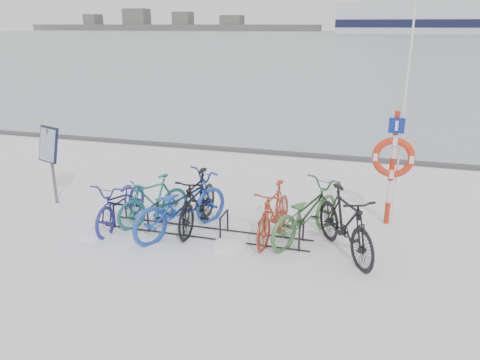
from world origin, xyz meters
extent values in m
plane|color=white|center=(0.00, 0.00, 0.00)|extent=(900.00, 900.00, 0.00)
cube|color=#9DA9B2|center=(0.00, 155.00, 0.01)|extent=(400.00, 298.00, 0.02)
cube|color=#3F3F42|center=(0.00, 5.90, 0.05)|extent=(400.00, 0.25, 0.10)
cylinder|color=black|center=(-1.80, -0.22, 0.22)|extent=(0.04, 0.04, 0.44)
cylinder|color=black|center=(-1.80, 0.22, 0.22)|extent=(0.04, 0.04, 0.44)
cylinder|color=black|center=(-1.80, 0.00, 0.44)|extent=(0.04, 0.44, 0.04)
cylinder|color=black|center=(-1.08, -0.22, 0.22)|extent=(0.04, 0.04, 0.44)
cylinder|color=black|center=(-1.08, 0.22, 0.22)|extent=(0.04, 0.04, 0.44)
cylinder|color=black|center=(-1.08, 0.00, 0.44)|extent=(0.04, 0.44, 0.04)
cylinder|color=black|center=(-0.36, -0.22, 0.22)|extent=(0.04, 0.04, 0.44)
cylinder|color=black|center=(-0.36, 0.22, 0.22)|extent=(0.04, 0.04, 0.44)
cylinder|color=black|center=(-0.36, 0.00, 0.44)|extent=(0.04, 0.44, 0.04)
cylinder|color=black|center=(0.36, -0.22, 0.22)|extent=(0.04, 0.04, 0.44)
cylinder|color=black|center=(0.36, 0.22, 0.22)|extent=(0.04, 0.04, 0.44)
cylinder|color=black|center=(0.36, 0.00, 0.44)|extent=(0.04, 0.44, 0.04)
cylinder|color=black|center=(1.08, -0.22, 0.22)|extent=(0.04, 0.04, 0.44)
cylinder|color=black|center=(1.08, 0.22, 0.22)|extent=(0.04, 0.04, 0.44)
cylinder|color=black|center=(1.08, 0.00, 0.44)|extent=(0.04, 0.44, 0.04)
cylinder|color=black|center=(1.80, -0.22, 0.22)|extent=(0.04, 0.04, 0.44)
cylinder|color=black|center=(1.80, 0.22, 0.22)|extent=(0.04, 0.04, 0.44)
cylinder|color=black|center=(1.80, 0.00, 0.44)|extent=(0.04, 0.44, 0.04)
cylinder|color=black|center=(0.00, -0.22, 0.02)|extent=(4.00, 0.03, 0.03)
cylinder|color=black|center=(0.00, 0.22, 0.02)|extent=(4.00, 0.03, 0.03)
cylinder|color=#595B5E|center=(-3.72, 0.58, 0.83)|extent=(0.06, 0.06, 1.66)
cube|color=black|center=(-3.72, 0.55, 1.34)|extent=(0.61, 0.39, 0.75)
cube|color=#8C99AD|center=(-3.72, 0.51, 1.34)|extent=(0.54, 0.32, 0.67)
cylinder|color=#B5260E|center=(3.27, 1.47, 0.22)|extent=(0.10, 0.10, 0.45)
cylinder|color=silver|center=(3.27, 1.47, 0.67)|extent=(0.10, 0.10, 0.45)
cylinder|color=#B5260E|center=(3.27, 1.47, 1.12)|extent=(0.10, 0.10, 0.45)
cylinder|color=silver|center=(3.27, 1.47, 1.57)|extent=(0.10, 0.10, 0.45)
cylinder|color=#B5260E|center=(3.27, 1.47, 2.01)|extent=(0.10, 0.10, 0.45)
torus|color=red|center=(3.27, 1.38, 1.37)|extent=(0.78, 0.13, 0.78)
cube|color=navy|center=(3.27, 1.39, 1.98)|extent=(0.28, 0.03, 0.28)
cylinder|color=silver|center=(3.37, 1.52, 2.03)|extent=(0.04, 0.04, 4.07)
cube|color=#484848|center=(-120.00, 260.00, 1.75)|extent=(180.00, 12.00, 3.50)
cube|color=#484848|center=(-150.00, 260.00, 5.50)|extent=(24.00, 10.00, 8.00)
cube|color=#484848|center=(-90.00, 260.00, 5.00)|extent=(20.00, 10.00, 6.00)
imported|color=navy|center=(-1.73, -0.03, 0.49)|extent=(0.70, 1.89, 0.98)
imported|color=#19615D|center=(-1.18, 0.24, 0.49)|extent=(1.23, 1.63, 0.98)
imported|color=#1C44AC|center=(-0.47, -0.04, 0.58)|extent=(1.70, 2.30, 1.15)
imported|color=black|center=(-0.25, 0.26, 0.57)|extent=(0.53, 1.89, 1.13)
imported|color=#A33420|center=(1.25, 0.19, 0.53)|extent=(0.69, 1.80, 1.06)
imported|color=#3D6C37|center=(1.81, 0.35, 0.54)|extent=(1.52, 2.16, 1.08)
imported|color=black|center=(2.54, -0.06, 0.59)|extent=(1.50, 1.96, 1.18)
ellipsoid|color=white|center=(0.58, -0.41, 0.00)|extent=(0.68, 0.68, 0.24)
ellipsoid|color=white|center=(0.34, 0.48, 0.00)|extent=(0.35, 0.35, 0.12)
ellipsoid|color=white|center=(-2.46, 0.37, 0.00)|extent=(0.38, 0.38, 0.13)
ellipsoid|color=white|center=(-0.95, 0.71, 0.00)|extent=(0.46, 0.46, 0.16)
ellipsoid|color=white|center=(-1.97, -0.66, 0.00)|extent=(0.61, 0.61, 0.21)
camera|label=1|loc=(2.87, -7.54, 3.75)|focal=35.00mm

